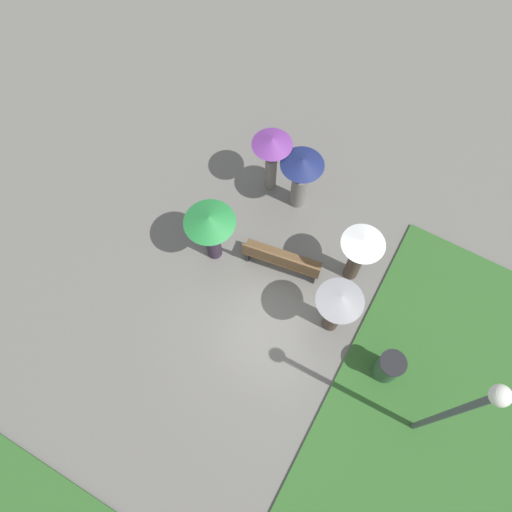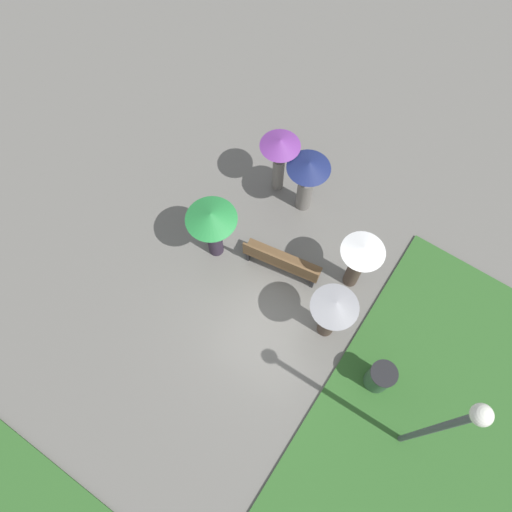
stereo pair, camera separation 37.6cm
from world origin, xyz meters
name	(u,v)px [view 2 (the right image)]	position (x,y,z in m)	size (l,w,h in m)	color
ground_plane	(273,313)	(0.00, 0.00, 0.00)	(90.00, 90.00, 0.00)	#66635E
lawn_patch_near	(510,509)	(-6.16, 0.81, 0.03)	(8.61, 8.93, 0.06)	#2D5B26
park_bench	(281,262)	(0.45, -1.01, 0.47)	(1.91, 0.71, 0.90)	brown
lamp_post	(446,425)	(-3.73, 0.84, 2.80)	(0.32, 0.32, 4.35)	#474C51
trash_bin	(379,378)	(-2.72, 0.08, 0.47)	(0.58, 0.58, 0.93)	#335638
crowd_person_navy	(307,178)	(0.97, -2.87, 1.23)	(1.03, 1.03, 1.85)	slate
crowd_person_green	(212,224)	(2.06, -0.59, 1.34)	(1.16, 1.16, 1.82)	#2D2333
crowd_person_purple	(280,154)	(1.81, -2.98, 1.40)	(0.96, 0.96, 1.93)	slate
crowd_person_grey	(333,311)	(-1.19, -0.34, 1.32)	(1.01, 1.01, 1.87)	#47382D
crowd_person_white	(359,259)	(-1.08, -1.71, 1.23)	(0.96, 0.96, 1.84)	#47382D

